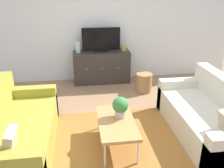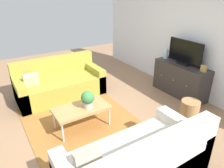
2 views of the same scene
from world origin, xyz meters
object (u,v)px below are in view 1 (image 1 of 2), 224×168
Objects in this scene: flat_screen_tv at (101,40)px; wicker_basket at (144,83)px; coffee_table at (116,123)px; glass_vase at (78,47)px; potted_plant at (120,106)px; couch_right_side at (210,118)px; tv_console at (102,67)px; mantel_clock at (124,48)px; couch_left_side at (13,133)px.

wicker_basket is at bearing -40.07° from flat_screen_tv.
flat_screen_tv is at bearing 89.16° from coffee_table.
flat_screen_tv is 3.59× the size of glass_vase.
potted_plant is 2.44m from glass_vase.
couch_right_side is 1.47× the size of tv_console.
wicker_basket is at bearing -65.23° from mantel_clock.
mantel_clock is at bearing 77.21° from coffee_table.
couch_left_side is at bearing 180.00° from couch_right_side.
couch_left_side is 6.06× the size of potted_plant.
couch_left_side is at bearing -179.62° from potted_plant.
couch_left_side is 1.42m from coffee_table.
couch_left_side is 14.50× the size of mantel_clock.
coffee_table is at bearing -90.84° from flat_screen_tv.
tv_console is at bearing 90.83° from potted_plant.
flat_screen_tv is 1.35m from wicker_basket.
glass_vase is at bearing 129.35° from couch_right_side.
couch_right_side is 4.67× the size of wicker_basket.
wicker_basket is at bearing -39.26° from tv_console.
coffee_table is at bearing -90.85° from tv_console.
tv_console is 1.50× the size of flat_screen_tv.
coffee_table is 1.99m from wicker_basket.
mantel_clock is (1.04, 0.00, -0.05)m from glass_vase.
flat_screen_tv reaches higher than wicker_basket.
couch_left_side is at bearing -121.23° from flat_screen_tv.
potted_plant is at bearing -115.60° from wicker_basket.
coffee_table is at bearing -3.57° from couch_left_side.
wicker_basket is (1.36, -0.69, -0.65)m from glass_vase.
couch_right_side is 2.77m from tv_console.
couch_left_side is 1.00× the size of couch_right_side.
couch_left_side is at bearing -143.60° from wicker_basket.
couch_right_side is at bearing -50.65° from glass_vase.
potted_plant is at bearing 0.38° from couch_left_side.
flat_screen_tv reaches higher than mantel_clock.
coffee_table and wicker_basket have the same top height.
flat_screen_tv is at bearing 90.83° from potted_plant.
wicker_basket is at bearing 64.40° from potted_plant.
tv_console is (0.04, 2.46, -0.01)m from coffee_table.
mantel_clock is 0.96m from wicker_basket.
couch_right_side is 1.79m from wicker_basket.
couch_left_side is 2.85m from wicker_basket.
coffee_table is at bearing -102.79° from mantel_clock.
coffee_table is 2.46m from tv_console.
glass_vase is 1.84× the size of mantel_clock.
mantel_clock is at bearing 0.00° from glass_vase.
coffee_table is at bearing -116.22° from wicker_basket.
glass_vase is at bearing -177.81° from flat_screen_tv.
couch_left_side is 2.78m from tv_console.
flat_screen_tv reaches higher than couch_right_side.
flat_screen_tv is (0.04, 2.48, 0.63)m from coffee_table.
potted_plant is (0.07, 0.10, 0.20)m from coffee_table.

